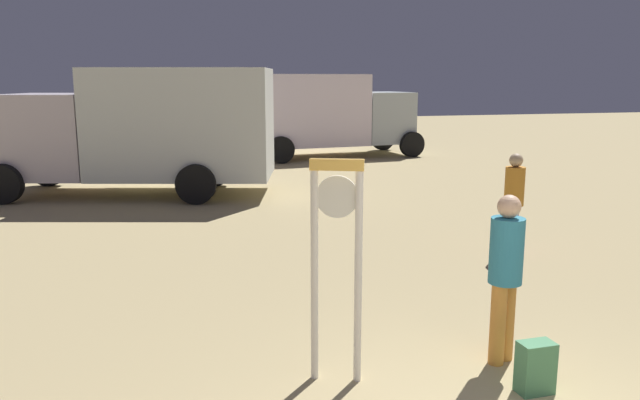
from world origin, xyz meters
TOP-DOWN VIEW (x-y plane):
  - standing_clock at (-0.93, 2.03)m, footprint 0.47×0.26m
  - person_near_clock at (0.75, 1.93)m, footprint 0.32×0.32m
  - backpack at (0.69, 1.31)m, footprint 0.31×0.23m
  - person_distant at (3.06, 5.34)m, footprint 0.31×0.31m
  - box_truck_near at (-2.42, 12.23)m, footprint 6.78×4.13m
  - box_truck_far at (3.32, 18.15)m, footprint 7.03×3.06m

SIDE VIEW (x-z plane):
  - backpack at x=0.69m, z-range 0.00..0.47m
  - person_distant at x=3.06m, z-range 0.09..1.70m
  - person_near_clock at x=0.75m, z-range 0.10..1.78m
  - standing_clock at x=-0.93m, z-range 0.24..2.30m
  - box_truck_far at x=3.32m, z-range 0.13..3.05m
  - box_truck_near at x=-2.42m, z-range 0.12..3.12m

